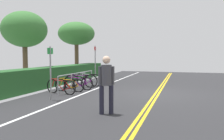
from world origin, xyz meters
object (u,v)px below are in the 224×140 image
at_px(bicycle_0, 61,87).
at_px(bicycle_3, 81,81).
at_px(bicycle_1, 69,85).
at_px(tree_mid, 25,30).
at_px(bicycle_4, 88,80).
at_px(tree_far_right, 76,34).
at_px(bike_rack, 77,77).
at_px(sign_post_near, 50,68).
at_px(pedestrian, 106,81).
at_px(bicycle_2, 78,83).
at_px(sign_post_far, 95,61).

bearing_deg(bicycle_0, bicycle_3, 0.15).
relative_size(bicycle_1, tree_mid, 0.37).
height_order(bicycle_4, tree_far_right, tree_far_right).
bearing_deg(bike_rack, tree_mid, 73.51).
relative_size(bike_rack, tree_far_right, 0.88).
bearing_deg(sign_post_near, tree_far_right, 20.01).
xyz_separation_m(bike_rack, pedestrian, (-4.36, -3.06, 0.40)).
xyz_separation_m(sign_post_near, tree_far_right, (9.44, 3.44, 2.25)).
xyz_separation_m(bicycle_1, tree_mid, (2.03, 4.10, 3.04)).
height_order(bicycle_2, pedestrian, pedestrian).
bearing_deg(tree_mid, bicycle_2, -106.86).
bearing_deg(tree_mid, bicycle_3, -97.38).
xyz_separation_m(bicycle_0, bicycle_3, (2.24, 0.01, 0.03)).
bearing_deg(tree_mid, bicycle_0, -124.29).
relative_size(tree_mid, tree_far_right, 0.99).
relative_size(bicycle_0, bicycle_2, 0.97).
relative_size(bike_rack, sign_post_near, 1.87).
distance_m(bicycle_4, tree_mid, 5.14).
xyz_separation_m(bicycle_4, sign_post_far, (1.33, 0.09, 1.06)).
bearing_deg(bicycle_3, bicycle_0, -179.85).
relative_size(bicycle_2, tree_mid, 0.39).
xyz_separation_m(bicycle_4, sign_post_near, (-4.38, -0.25, 0.92)).
height_order(bicycle_4, sign_post_far, sign_post_far).
xyz_separation_m(bicycle_2, bicycle_4, (1.47, 0.03, 0.03)).
distance_m(sign_post_near, tree_far_right, 10.29).
bearing_deg(sign_post_far, bicycle_1, -179.76).
distance_m(bicycle_0, bicycle_4, 2.97).
bearing_deg(sign_post_near, bicycle_0, 14.36).
relative_size(bicycle_1, bicycle_2, 0.94).
height_order(pedestrian, sign_post_near, sign_post_near).
relative_size(bike_rack, pedestrian, 2.26).
bearing_deg(sign_post_near, sign_post_far, 3.33).
bearing_deg(bicycle_2, tree_far_right, 26.28).
bearing_deg(bicycle_3, bicycle_4, -9.60).
xyz_separation_m(bicycle_0, pedestrian, (-2.83, -3.16, 0.68)).
relative_size(bike_rack, tree_mid, 0.88).
relative_size(bicycle_0, bicycle_3, 0.94).
relative_size(bicycle_1, pedestrian, 0.94).
bearing_deg(bicycle_2, bicycle_0, 174.21).
distance_m(bicycle_0, tree_mid, 5.76).
bearing_deg(bike_rack, bicycle_3, 8.36).
xyz_separation_m(bike_rack, sign_post_far, (2.75, 0.07, 0.80)).
bearing_deg(bicycle_2, pedestrian, -145.13).
distance_m(bicycle_0, sign_post_far, 4.43).
distance_m(bicycle_3, sign_post_far, 2.31).
distance_m(bicycle_4, sign_post_far, 1.70).
xyz_separation_m(bicycle_0, tree_far_right, (8.02, 3.07, 3.20)).
height_order(bicycle_2, tree_mid, tree_mid).
xyz_separation_m(sign_post_near, sign_post_far, (5.71, 0.33, 0.14)).
bearing_deg(tree_far_right, bike_rack, -153.94).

